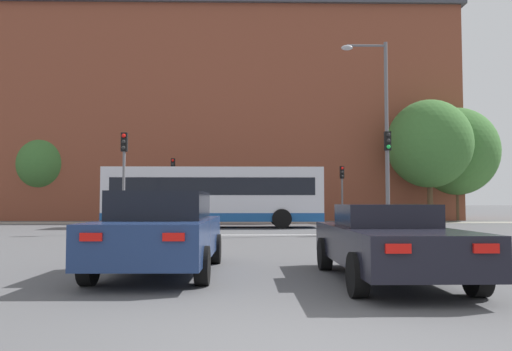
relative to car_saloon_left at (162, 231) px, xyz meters
name	(u,v)px	position (x,y,z in m)	size (l,w,h in m)	color
stop_line_strip	(258,235)	(2.10, 10.92, -0.78)	(8.38, 0.30, 0.01)	silver
far_pavement	(254,223)	(2.10, 23.15, -0.78)	(69.31, 2.50, 0.01)	gray
brick_civic_building	(225,115)	(-0.35, 33.81, 8.20)	(36.40, 15.49, 20.50)	brown
car_saloon_left	(162,231)	(0.00, 0.00, 0.00)	(2.09, 4.74, 1.54)	navy
car_roadster_right	(388,242)	(4.03, -1.06, -0.12)	(1.95, 4.68, 1.31)	black
bus_crossing_lead	(214,196)	(-0.12, 17.00, 0.91)	(11.36, 2.77, 3.15)	silver
traffic_light_far_left	(173,179)	(-3.13, 22.40, 2.01)	(0.26, 0.31, 4.15)	slate
traffic_light_near_left	(124,166)	(-3.57, 11.48, 2.09)	(0.26, 0.31, 4.28)	slate
traffic_light_far_right	(342,184)	(7.73, 22.27, 1.70)	(0.26, 0.31, 3.66)	slate
traffic_light_near_right	(388,165)	(7.55, 11.20, 2.11)	(0.26, 0.31, 4.32)	slate
street_lamp_junction	(380,118)	(7.41, 11.87, 4.22)	(2.03, 0.36, 8.36)	slate
pedestrian_waiting	(192,208)	(-1.97, 23.16, 0.15)	(0.44, 0.44, 1.62)	#333851
tree_by_building	(456,152)	(16.92, 26.51, 4.26)	(6.09, 6.09, 8.25)	#4C3823
tree_kerbside	(429,144)	(14.09, 24.13, 4.55)	(5.73, 5.73, 8.35)	#4C3823
tree_distant	(47,165)	(-13.36, 27.86, 3.32)	(4.44, 4.44, 6.45)	#4C3823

